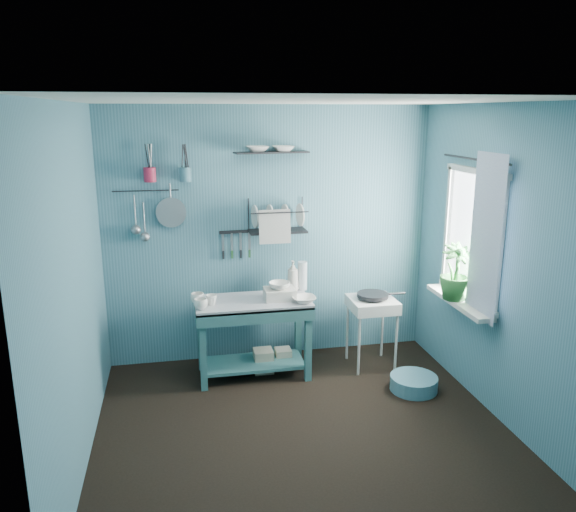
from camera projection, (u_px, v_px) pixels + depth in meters
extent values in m
plane|color=black|center=(303.00, 430.00, 4.41)|extent=(3.20, 3.20, 0.00)
plane|color=silver|center=(306.00, 101.00, 3.79)|extent=(3.20, 3.20, 0.00)
plane|color=#3B6979|center=(270.00, 235.00, 5.52)|extent=(3.20, 0.00, 3.20)
plane|color=#3B6979|center=(375.00, 366.00, 2.68)|extent=(3.20, 0.00, 3.20)
plane|color=#3B6979|center=(74.00, 291.00, 3.79)|extent=(0.00, 3.00, 3.00)
plane|color=#3B6979|center=(502.00, 267.00, 4.41)|extent=(0.00, 3.00, 3.00)
cube|color=#2F6264|center=(253.00, 338.00, 5.26)|extent=(1.09, 0.59, 0.75)
imported|color=silver|center=(201.00, 304.00, 4.91)|extent=(0.12, 0.12, 0.10)
imported|color=silver|center=(211.00, 300.00, 5.02)|extent=(0.14, 0.14, 0.09)
imported|color=silver|center=(198.00, 298.00, 5.06)|extent=(0.17, 0.17, 0.10)
cube|color=beige|center=(280.00, 294.00, 5.18)|extent=(0.28, 0.22, 0.10)
imported|color=silver|center=(280.00, 286.00, 5.16)|extent=(0.20, 0.19, 0.06)
imported|color=beige|center=(293.00, 276.00, 5.40)|extent=(0.11, 0.12, 0.30)
cylinder|color=silver|center=(302.00, 276.00, 5.44)|extent=(0.09, 0.09, 0.28)
imported|color=silver|center=(304.00, 299.00, 5.10)|extent=(0.22, 0.22, 0.05)
cube|color=silver|center=(371.00, 332.00, 5.47)|extent=(0.45, 0.45, 0.69)
cylinder|color=black|center=(373.00, 295.00, 5.38)|extent=(0.30, 0.30, 0.03)
cube|color=black|center=(236.00, 232.00, 5.42)|extent=(0.32, 0.04, 0.03)
cube|color=black|center=(278.00, 216.00, 5.36)|extent=(0.58, 0.33, 0.32)
cube|color=black|center=(272.00, 152.00, 5.23)|extent=(0.72, 0.26, 0.01)
imported|color=silver|center=(258.00, 156.00, 5.21)|extent=(0.22, 0.22, 0.05)
imported|color=silver|center=(283.00, 159.00, 5.26)|extent=(0.21, 0.21, 0.05)
cylinder|color=#AA1F3D|center=(150.00, 175.00, 5.08)|extent=(0.11, 0.11, 0.13)
cylinder|color=#396877|center=(185.00, 174.00, 5.14)|extent=(0.11, 0.11, 0.13)
cylinder|color=gray|center=(171.00, 213.00, 5.23)|extent=(0.28, 0.03, 0.28)
cylinder|color=gray|center=(135.00, 211.00, 5.17)|extent=(0.01, 0.01, 0.30)
cylinder|color=gray|center=(144.00, 219.00, 5.20)|extent=(0.01, 0.01, 0.30)
cylinder|color=black|center=(146.00, 191.00, 5.16)|extent=(0.60, 0.01, 0.01)
plane|color=white|center=(473.00, 236.00, 4.79)|extent=(0.00, 1.10, 1.10)
cube|color=silver|center=(459.00, 302.00, 4.92)|extent=(0.16, 0.95, 0.04)
plane|color=silver|center=(485.00, 238.00, 4.48)|extent=(0.00, 1.35, 1.35)
cylinder|color=black|center=(475.00, 159.00, 4.62)|extent=(0.02, 1.05, 0.02)
imported|color=#2C6F30|center=(456.00, 272.00, 4.88)|extent=(0.29, 0.29, 0.50)
cube|color=gray|center=(263.00, 361.00, 5.39)|extent=(0.18, 0.18, 0.22)
cube|color=gray|center=(283.00, 358.00, 5.46)|extent=(0.15, 0.15, 0.20)
cylinder|color=teal|center=(414.00, 383.00, 5.04)|extent=(0.42, 0.42, 0.13)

